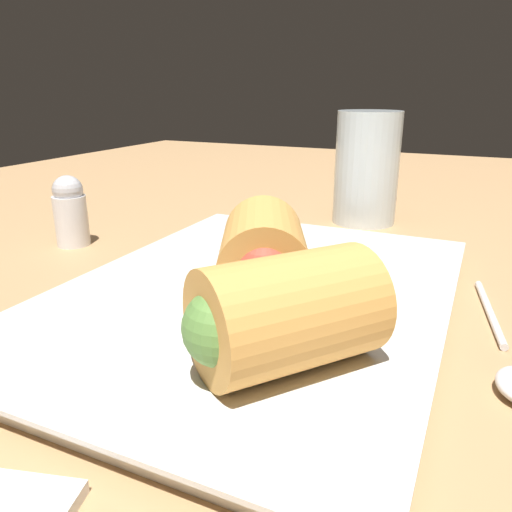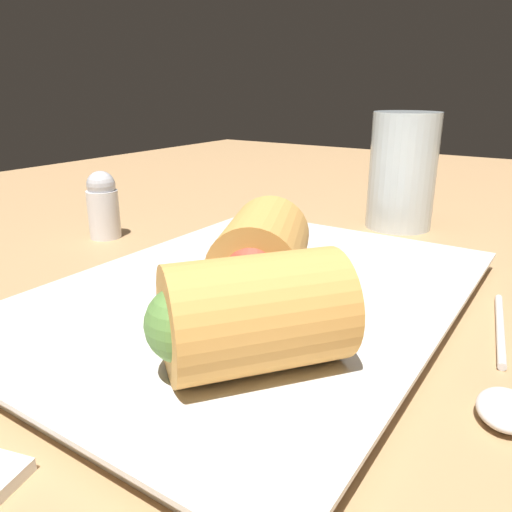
{
  "view_description": "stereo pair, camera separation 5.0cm",
  "coord_description": "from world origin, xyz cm",
  "px_view_note": "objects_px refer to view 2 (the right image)",
  "views": [
    {
      "loc": [
        -33.05,
        -15.71,
        17.08
      ],
      "look_at": [
        -3.26,
        -1.97,
        5.84
      ],
      "focal_mm": 35.0,
      "sensor_mm": 36.0,
      "label": 1
    },
    {
      "loc": [
        -30.61,
        -20.08,
        17.08
      ],
      "look_at": [
        -3.26,
        -1.97,
        5.84
      ],
      "focal_mm": 35.0,
      "sensor_mm": 36.0,
      "label": 2
    }
  ],
  "objects_px": {
    "serving_plate": "(256,297)",
    "salt_shaker": "(103,205)",
    "spoon": "(505,389)",
    "drinking_glass": "(402,171)"
  },
  "relations": [
    {
      "from": "serving_plate",
      "to": "spoon",
      "type": "xyz_separation_m",
      "value": [
        -0.02,
        -0.17,
        -0.0
      ]
    },
    {
      "from": "serving_plate",
      "to": "salt_shaker",
      "type": "height_order",
      "value": "salt_shaker"
    },
    {
      "from": "spoon",
      "to": "drinking_glass",
      "type": "height_order",
      "value": "drinking_glass"
    },
    {
      "from": "drinking_glass",
      "to": "spoon",
      "type": "bearing_deg",
      "value": -152.37
    },
    {
      "from": "drinking_glass",
      "to": "salt_shaker",
      "type": "distance_m",
      "value": 0.32
    },
    {
      "from": "salt_shaker",
      "to": "serving_plate",
      "type": "bearing_deg",
      "value": -104.22
    },
    {
      "from": "spoon",
      "to": "salt_shaker",
      "type": "bearing_deg",
      "value": 78.35
    },
    {
      "from": "salt_shaker",
      "to": "drinking_glass",
      "type": "bearing_deg",
      "value": -49.12
    },
    {
      "from": "serving_plate",
      "to": "salt_shaker",
      "type": "relative_size",
      "value": 5.07
    },
    {
      "from": "spoon",
      "to": "drinking_glass",
      "type": "bearing_deg",
      "value": 27.63
    }
  ]
}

